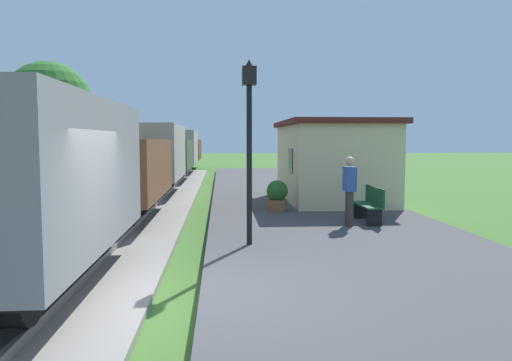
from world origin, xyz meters
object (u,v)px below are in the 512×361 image
(bench_near_hut, at_px, (370,204))
(tree_field_left, at_px, (49,105))
(lamp_post_near, at_px, (249,118))
(freight_train, at_px, (159,157))
(station_hut, at_px, (332,160))
(person_waiting, at_px, (349,188))
(potted_planter, at_px, (277,195))

(bench_near_hut, distance_m, tree_field_left, 19.20)
(lamp_post_near, bearing_deg, freight_train, 104.28)
(station_hut, relative_size, person_waiting, 3.39)
(freight_train, bearing_deg, tree_field_left, 153.88)
(bench_near_hut, distance_m, potted_planter, 3.06)
(freight_train, height_order, tree_field_left, tree_field_left)
(potted_planter, bearing_deg, bench_near_hut, -45.07)
(tree_field_left, bearing_deg, potted_planter, -48.47)
(bench_near_hut, relative_size, potted_planter, 1.64)
(freight_train, height_order, bench_near_hut, freight_train)
(person_waiting, relative_size, potted_planter, 1.87)
(person_waiting, xyz_separation_m, tree_field_left, (-11.97, 14.56, 2.95))
(bench_near_hut, bearing_deg, lamp_post_near, -142.29)
(freight_train, bearing_deg, lamp_post_near, -75.72)
(station_hut, bearing_deg, freight_train, 136.68)
(freight_train, xyz_separation_m, tree_field_left, (-5.92, 2.90, 2.58))
(station_hut, relative_size, potted_planter, 6.33)
(person_waiting, relative_size, lamp_post_near, 0.46)
(person_waiting, bearing_deg, potted_planter, -65.80)
(potted_planter, xyz_separation_m, tree_field_left, (-10.50, 11.86, 3.41))
(person_waiting, xyz_separation_m, potted_planter, (-1.47, 2.70, -0.46))
(bench_near_hut, height_order, potted_planter, potted_planter)
(station_hut, distance_m, bench_near_hut, 4.80)
(freight_train, relative_size, person_waiting, 22.92)
(station_hut, xyz_separation_m, bench_near_hut, (-0.06, -4.71, -0.93))
(station_hut, height_order, tree_field_left, tree_field_left)
(lamp_post_near, bearing_deg, station_hut, 65.32)
(tree_field_left, bearing_deg, station_hut, -36.21)
(freight_train, distance_m, potted_planter, 10.09)
(freight_train, distance_m, person_waiting, 13.14)
(person_waiting, xyz_separation_m, lamp_post_near, (-2.58, -1.99, 1.62))
(station_hut, bearing_deg, person_waiting, -98.08)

